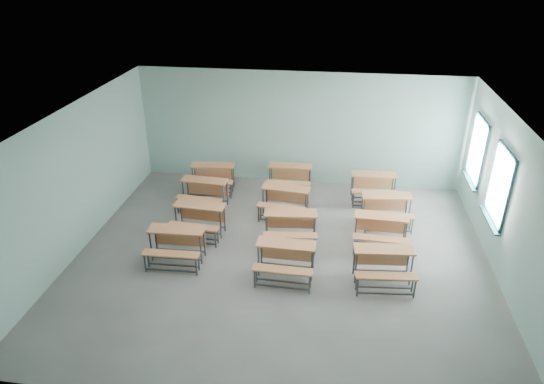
{
  "coord_description": "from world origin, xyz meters",
  "views": [
    {
      "loc": [
        1.06,
        -8.81,
        6.1
      ],
      "look_at": [
        -0.37,
        1.2,
        1.0
      ],
      "focal_mm": 32.0,
      "sensor_mm": 36.0,
      "label": 1
    }
  ],
  "objects": [
    {
      "name": "desk_unit_r0c2",
      "position": [
        2.14,
        -0.57,
        0.5
      ],
      "size": [
        1.27,
        0.91,
        0.75
      ],
      "rotation": [
        0.0,
        0.0,
        0.09
      ],
      "color": "#C27446",
      "rests_on": "ground"
    },
    {
      "name": "desk_unit_r3c2",
      "position": [
        2.1,
        3.05,
        0.5
      ],
      "size": [
        1.25,
        0.88,
        0.75
      ],
      "rotation": [
        0.0,
        0.0,
        0.06
      ],
      "color": "#C27446",
      "rests_on": "ground"
    },
    {
      "name": "desk_unit_r3c1",
      "position": [
        -0.17,
        3.29,
        0.5
      ],
      "size": [
        1.2,
        0.81,
        0.75
      ],
      "rotation": [
        0.0,
        0.0,
        0.0
      ],
      "color": "#C27446",
      "rests_on": "ground"
    },
    {
      "name": "desk_unit_r2c1",
      "position": [
        -0.15,
        1.9,
        0.5
      ],
      "size": [
        1.29,
        0.94,
        0.75
      ],
      "rotation": [
        0.0,
        0.0,
        -0.12
      ],
      "color": "#C27446",
      "rests_on": "ground"
    },
    {
      "name": "desk_unit_r0c1",
      "position": [
        0.17,
        -0.66,
        0.5
      ],
      "size": [
        1.22,
        0.84,
        0.75
      ],
      "rotation": [
        0.0,
        0.0,
        -0.03
      ],
      "color": "#C27446",
      "rests_on": "ground"
    },
    {
      "name": "desk_unit_r0c0",
      "position": [
        -2.21,
        -0.43,
        0.5
      ],
      "size": [
        1.22,
        0.84,
        0.75
      ],
      "rotation": [
        0.0,
        0.0,
        0.03
      ],
      "color": "#C27446",
      "rests_on": "ground"
    },
    {
      "name": "desk_unit_r1c2",
      "position": [
        2.16,
        0.77,
        0.5
      ],
      "size": [
        1.24,
        0.87,
        0.75
      ],
      "rotation": [
        0.0,
        0.0,
        -0.05
      ],
      "color": "#C27446",
      "rests_on": "ground"
    },
    {
      "name": "desk_unit_r3c0",
      "position": [
        -2.3,
        3.03,
        0.5
      ],
      "size": [
        1.28,
        0.92,
        0.75
      ],
      "rotation": [
        0.0,
        0.0,
        0.1
      ],
      "color": "#C27446",
      "rests_on": "ground"
    },
    {
      "name": "desk_unit_r2c0",
      "position": [
        -2.28,
        2.04,
        0.5
      ],
      "size": [
        1.26,
        0.89,
        0.75
      ],
      "rotation": [
        0.0,
        0.0,
        -0.08
      ],
      "color": "#C27446",
      "rests_on": "ground"
    },
    {
      "name": "desk_unit_r1c1",
      "position": [
        0.14,
        0.64,
        0.5
      ],
      "size": [
        1.27,
        0.92,
        0.75
      ],
      "rotation": [
        0.0,
        0.0,
        0.1
      ],
      "color": "#C27446",
      "rests_on": "ground"
    },
    {
      "name": "desk_unit_r2c2",
      "position": [
        2.36,
        1.83,
        0.5
      ],
      "size": [
        1.27,
        0.92,
        0.75
      ],
      "rotation": [
        0.0,
        0.0,
        0.1
      ],
      "color": "#C27446",
      "rests_on": "ground"
    },
    {
      "name": "room",
      "position": [
        0.08,
        0.03,
        1.6
      ],
      "size": [
        9.04,
        8.04,
        3.24
      ],
      "color": "gray",
      "rests_on": "ground"
    },
    {
      "name": "desk_unit_r1c0",
      "position": [
        -2.04,
        0.7,
        0.5
      ],
      "size": [
        1.25,
        0.88,
        0.75
      ],
      "rotation": [
        0.0,
        0.0,
        -0.07
      ],
      "color": "#C27446",
      "rests_on": "ground"
    }
  ]
}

